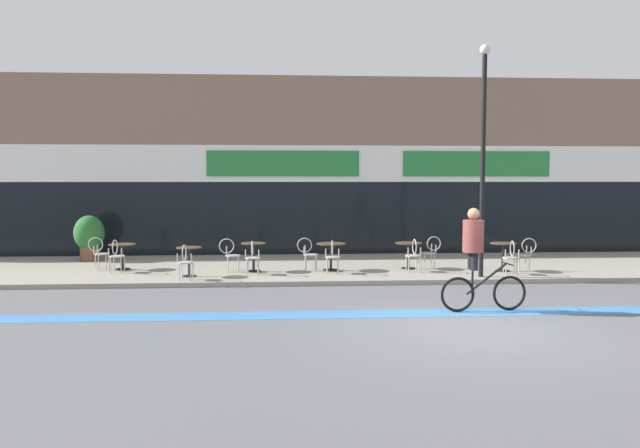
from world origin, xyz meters
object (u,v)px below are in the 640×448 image
(cafe_chair_2_near, at_px, (252,255))
(cafe_chair_4_near, at_px, (413,253))
(cafe_chair_3_side, at_px, (308,252))
(cafe_chair_4_side, at_px, (431,250))
(cafe_chair_5_near, at_px, (511,255))
(lamp_post, at_px, (483,146))
(bistro_table_1, at_px, (189,256))
(bistro_table_3, at_px, (331,251))
(cafe_chair_1_near, at_px, (185,260))
(cafe_chair_0_near, at_px, (116,254))
(cafe_chair_2_side, at_px, (230,253))
(cyclist_0, at_px, (476,253))
(cafe_chair_0_side, at_px, (99,251))
(cafe_chair_5_side, at_px, (525,252))
(cafe_chair_3_near, at_px, (332,254))
(bistro_table_4, at_px, (408,250))
(bistro_table_0, at_px, (122,251))
(bistro_table_5, at_px, (503,251))
(planter_pot, at_px, (89,236))
(bistro_table_2, at_px, (254,251))

(cafe_chair_2_near, bearing_deg, cafe_chair_4_near, -85.34)
(cafe_chair_3_side, xyz_separation_m, cafe_chair_4_side, (3.43, 0.17, 0.00))
(cafe_chair_5_near, relative_size, lamp_post, 0.15)
(bistro_table_1, bearing_deg, bistro_table_3, 12.37)
(cafe_chair_1_near, bearing_deg, lamp_post, -84.74)
(cafe_chair_2_near, relative_size, lamp_post, 0.15)
(cafe_chair_0_near, bearing_deg, cafe_chair_2_side, -85.41)
(cafe_chair_5_near, xyz_separation_m, cyclist_0, (-2.17, -3.80, 0.52))
(cafe_chair_3_side, bearing_deg, cafe_chair_0_side, -178.51)
(cafe_chair_3_side, bearing_deg, cafe_chair_5_near, -4.77)
(cafe_chair_5_side, distance_m, lamp_post, 3.33)
(cafe_chair_3_near, distance_m, lamp_post, 4.75)
(bistro_table_4, relative_size, cafe_chair_3_side, 0.82)
(cafe_chair_0_near, relative_size, cafe_chair_3_near, 1.00)
(cafe_chair_0_near, distance_m, lamp_post, 9.97)
(bistro_table_0, bearing_deg, cafe_chair_5_side, -5.33)
(bistro_table_5, relative_size, planter_pot, 0.56)
(cafe_chair_3_side, bearing_deg, bistro_table_3, 6.15)
(cafe_chair_2_near, height_order, cafe_chair_3_near, same)
(cafe_chair_5_near, relative_size, cyclist_0, 0.44)
(bistro_table_2, bearing_deg, bistro_table_3, 1.10)
(bistro_table_0, height_order, bistro_table_2, bistro_table_2)
(bistro_table_4, bearing_deg, lamp_post, -44.43)
(cafe_chair_4_near, bearing_deg, bistro_table_1, 91.05)
(bistro_table_2, xyz_separation_m, bistro_table_5, (6.74, -0.42, -0.00))
(bistro_table_3, bearing_deg, cafe_chair_3_side, 179.16)
(cafe_chair_3_side, bearing_deg, bistro_table_4, 10.32)
(cafe_chair_1_near, distance_m, cafe_chair_4_side, 6.73)
(bistro_table_0, height_order, bistro_table_4, bistro_table_4)
(cafe_chair_4_side, bearing_deg, bistro_table_0, -7.95)
(bistro_table_1, distance_m, cafe_chair_0_side, 2.98)
(cafe_chair_5_near, distance_m, planter_pot, 12.36)
(bistro_table_4, height_order, cyclist_0, cyclist_0)
(cafe_chair_5_near, distance_m, cyclist_0, 4.41)
(cafe_chair_1_near, relative_size, lamp_post, 0.15)
(cafe_chair_0_near, bearing_deg, cafe_chair_0_side, 49.01)
(bistro_table_3, height_order, cafe_chair_3_near, cafe_chair_3_near)
(bistro_table_4, distance_m, cafe_chair_5_side, 3.15)
(bistro_table_1, distance_m, cafe_chair_5_side, 8.99)
(bistro_table_0, height_order, cafe_chair_3_side, cafe_chair_3_side)
(lamp_post, xyz_separation_m, cyclist_0, (-1.28, -3.54, -2.30))
(cafe_chair_4_side, height_order, cafe_chair_5_near, same)
(bistro_table_2, height_order, cafe_chair_5_side, cafe_chair_5_side)
(bistro_table_4, bearing_deg, cafe_chair_3_side, -176.68)
(cafe_chair_0_near, relative_size, cafe_chair_2_near, 1.00)
(cafe_chair_0_side, relative_size, cafe_chair_4_side, 1.00)
(cafe_chair_1_near, height_order, cafe_chair_4_near, same)
(cafe_chair_3_side, distance_m, cafe_chair_4_side, 3.44)
(bistro_table_1, bearing_deg, cafe_chair_0_near, 159.61)
(cafe_chair_2_side, relative_size, cafe_chair_4_near, 1.00)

